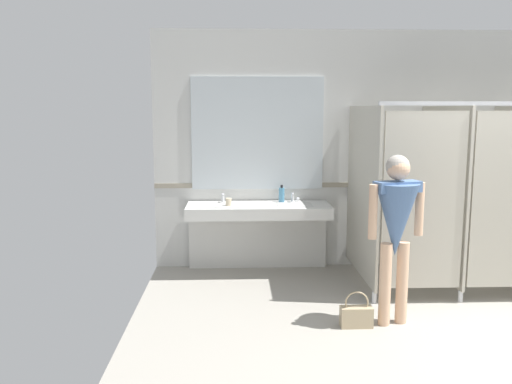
{
  "coord_description": "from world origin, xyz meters",
  "views": [
    {
      "loc": [
        -2.71,
        -4.14,
        2.0
      ],
      "look_at": [
        -2.51,
        1.1,
        1.19
      ],
      "focal_mm": 37.62,
      "sensor_mm": 36.0,
      "label": 1
    }
  ],
  "objects": [
    {
      "name": "wall_back",
      "position": [
        0.0,
        2.62,
        1.48
      ],
      "size": [
        7.46,
        0.12,
        2.97
      ],
      "primitive_type": "cube",
      "color": "silver",
      "rests_on": "ground_plane"
    },
    {
      "name": "wall_back_tile_band",
      "position": [
        0.0,
        2.56,
        1.05
      ],
      "size": [
        7.46,
        0.01,
        0.06
      ],
      "primitive_type": "cube",
      "color": "#9E937F",
      "rests_on": "wall_back"
    },
    {
      "name": "vanity_counter",
      "position": [
        -2.43,
        2.33,
        0.63
      ],
      "size": [
        1.74,
        0.59,
        0.97
      ],
      "color": "silver",
      "rests_on": "ground_plane"
    },
    {
      "name": "mirror_panel",
      "position": [
        -2.43,
        2.55,
        1.7
      ],
      "size": [
        1.64,
        0.02,
        1.39
      ],
      "primitive_type": "cube",
      "color": "silver",
      "rests_on": "wall_back"
    },
    {
      "name": "bathroom_stalls",
      "position": [
        0.1,
        1.62,
        1.09
      ],
      "size": [
        2.81,
        1.43,
        2.08
      ],
      "color": "#B2AD9E",
      "rests_on": "ground_plane"
    },
    {
      "name": "person_standing",
      "position": [
        -1.24,
        0.62,
        1.0
      ],
      "size": [
        0.55,
        0.49,
        1.59
      ],
      "color": "#DBAD89",
      "rests_on": "ground_plane"
    },
    {
      "name": "handbag",
      "position": [
        -1.6,
        0.55,
        0.11
      ],
      "size": [
        0.3,
        0.13,
        0.34
      ],
      "color": "tan",
      "rests_on": "ground_plane"
    },
    {
      "name": "soap_dispenser",
      "position": [
        -2.14,
        2.42,
        0.95
      ],
      "size": [
        0.07,
        0.07,
        0.21
      ],
      "color": "teal",
      "rests_on": "vanity_counter"
    },
    {
      "name": "paper_cup",
      "position": [
        -2.79,
        2.17,
        0.9
      ],
      "size": [
        0.07,
        0.07,
        0.09
      ],
      "primitive_type": "cylinder",
      "color": "beige",
      "rests_on": "vanity_counter"
    }
  ]
}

